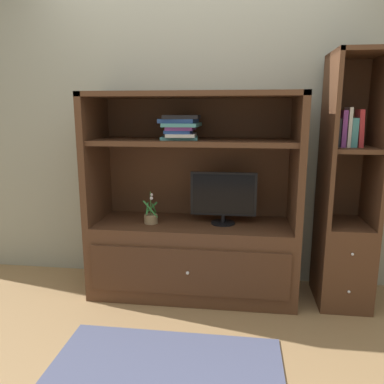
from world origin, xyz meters
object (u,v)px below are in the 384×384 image
object	(u,v)px
tv_monitor	(223,197)
bookshelf_tall	(345,222)
upright_book_row	(348,130)
media_console	(193,233)
magazine_stack	(181,127)
potted_plant	(151,218)

from	to	relation	value
tv_monitor	bookshelf_tall	world-z (taller)	bookshelf_tall
tv_monitor	upright_book_row	bearing A→B (deg)	0.11
media_console	bookshelf_tall	distance (m)	1.13
media_console	magazine_stack	bearing A→B (deg)	-176.02
potted_plant	magazine_stack	xyz separation A→B (m)	(0.22, 0.06, 0.68)
media_console	magazine_stack	xyz separation A→B (m)	(-0.09, -0.01, 0.81)
media_console	magazine_stack	distance (m)	0.82
tv_monitor	magazine_stack	world-z (taller)	magazine_stack
potted_plant	upright_book_row	distance (m)	1.55
magazine_stack	upright_book_row	distance (m)	1.18
media_console	tv_monitor	distance (m)	0.38
bookshelf_tall	upright_book_row	size ratio (longest dim) A/B	6.65
magazine_stack	upright_book_row	world-z (taller)	upright_book_row
tv_monitor	magazine_stack	bearing A→B (deg)	179.39
magazine_stack	upright_book_row	bearing A→B (deg)	-0.09
magazine_stack	upright_book_row	xyz separation A→B (m)	(1.18, -0.00, -0.02)
tv_monitor	potted_plant	bearing A→B (deg)	-173.72
potted_plant	bookshelf_tall	bearing A→B (deg)	2.86
magazine_stack	bookshelf_tall	bearing A→B (deg)	0.39
potted_plant	magazine_stack	size ratio (longest dim) A/B	0.72
media_console	bookshelf_tall	size ratio (longest dim) A/B	0.87
tv_monitor	magazine_stack	distance (m)	0.61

